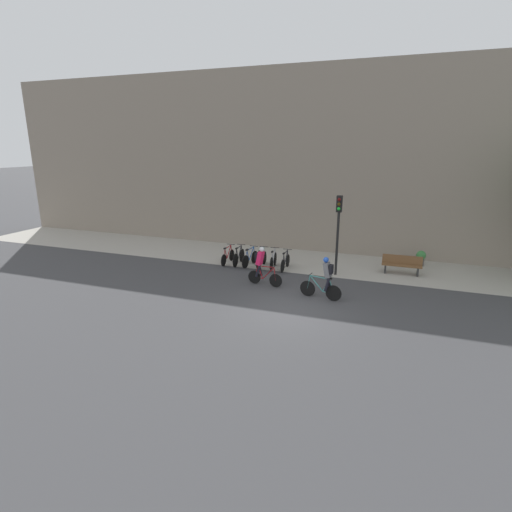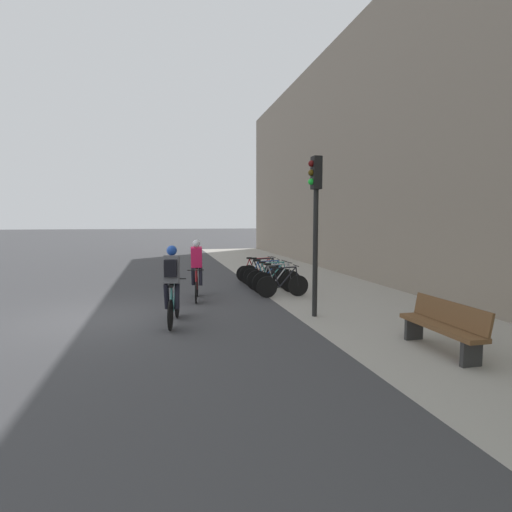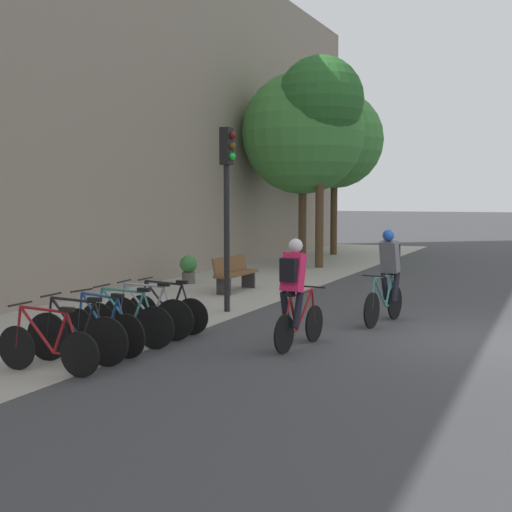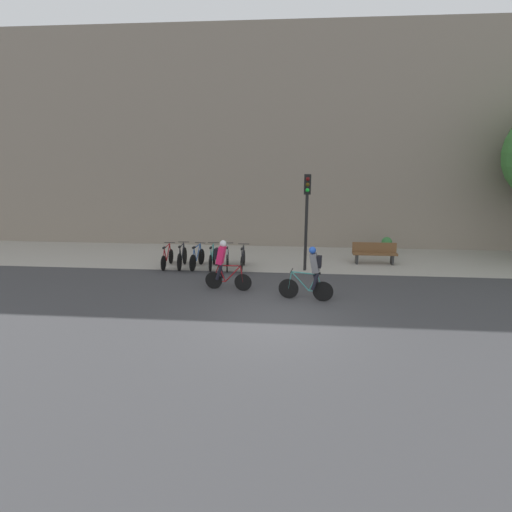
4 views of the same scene
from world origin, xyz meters
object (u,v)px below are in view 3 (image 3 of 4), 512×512
object	(u,v)px
parked_bike_2	(103,329)
traffic_light_pole	(227,185)
parked_bike_4	(147,315)
potted_plant	(188,268)
bench	(234,272)
parked_bike_3	(126,322)
parked_bike_5	(166,311)
cyclist_grey	(388,273)
parked_bike_1	(77,335)
parked_bike_0	(48,346)
cyclist_pink	(295,290)

from	to	relation	value
parked_bike_2	traffic_light_pole	size ratio (longest dim) A/B	0.43
traffic_light_pole	parked_bike_4	bearing A→B (deg)	-179.72
traffic_light_pole	potted_plant	distance (m)	5.39
traffic_light_pole	bench	world-z (taller)	traffic_light_pole
parked_bike_3	parked_bike_5	bearing A→B (deg)	-0.00
cyclist_grey	bench	bearing A→B (deg)	57.87
cyclist_grey	parked_bike_5	distance (m)	4.25
cyclist_grey	parked_bike_4	xyz separation A→B (m)	(-3.23, 3.32, -0.54)
bench	parked_bike_1	bearing A→B (deg)	-171.14
parked_bike_0	parked_bike_3	size ratio (longest dim) A/B	0.98
parked_bike_5	potted_plant	bearing A→B (deg)	25.68
parked_bike_1	bench	distance (m)	8.07
parked_bike_2	traffic_light_pole	xyz separation A→B (m)	(4.39, 0.02, 2.22)
parked_bike_0	cyclist_pink	bearing A→B (deg)	-42.64
cyclist_grey	traffic_light_pole	distance (m)	3.73
parked_bike_3	parked_bike_4	world-z (taller)	parked_bike_4
parked_bike_1	traffic_light_pole	size ratio (longest dim) A/B	0.45
parked_bike_1	parked_bike_3	bearing A→B (deg)	-0.04
parked_bike_0	bench	xyz separation A→B (m)	(8.60, 1.24, 0.09)
parked_bike_1	parked_bike_2	distance (m)	0.63
parked_bike_2	potted_plant	distance (m)	8.81
parked_bike_3	parked_bike_4	xyz separation A→B (m)	(0.63, 0.00, 0.01)
cyclist_grey	parked_bike_2	bearing A→B (deg)	143.49
parked_bike_2	bench	size ratio (longest dim) A/B	0.89
parked_bike_2	parked_bike_4	bearing A→B (deg)	0.03
cyclist_pink	parked_bike_5	world-z (taller)	cyclist_pink
traffic_light_pole	potted_plant	size ratio (longest dim) A/B	4.86
parked_bike_4	parked_bike_1	bearing A→B (deg)	-179.99
traffic_light_pole	parked_bike_0	bearing A→B (deg)	-179.82
cyclist_pink	cyclist_grey	bearing A→B (deg)	-14.70
bench	parked_bike_3	bearing A→B (deg)	-169.52
cyclist_pink	parked_bike_0	world-z (taller)	cyclist_pink
traffic_light_pole	parked_bike_2	bearing A→B (deg)	-179.80
cyclist_pink	parked_bike_4	xyz separation A→B (m)	(-0.24, 2.54, -0.54)
parked_bike_1	parked_bike_3	world-z (taller)	parked_bike_1
parked_bike_3	bench	xyz separation A→B (m)	(6.72, 1.24, 0.07)
parked_bike_0	potted_plant	world-z (taller)	parked_bike_0
parked_bike_1	traffic_light_pole	xyz separation A→B (m)	(5.01, 0.02, 2.20)
parked_bike_3	traffic_light_pole	distance (m)	4.36
cyclist_grey	bench	size ratio (longest dim) A/B	0.96
parked_bike_3	bench	world-z (taller)	parked_bike_3
cyclist_pink	parked_bike_3	size ratio (longest dim) A/B	1.02
potted_plant	parked_bike_5	bearing A→B (deg)	-154.32
parked_bike_1	cyclist_pink	bearing A→B (deg)	-50.04
cyclist_pink	traffic_light_pole	world-z (taller)	traffic_light_pole
parked_bike_4	potted_plant	world-z (taller)	parked_bike_4
parked_bike_3	potted_plant	size ratio (longest dim) A/B	2.20
bench	cyclist_grey	bearing A→B (deg)	-122.13
parked_bike_5	traffic_light_pole	distance (m)	3.35
cyclist_pink	parked_bike_1	size ratio (longest dim) A/B	1.02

